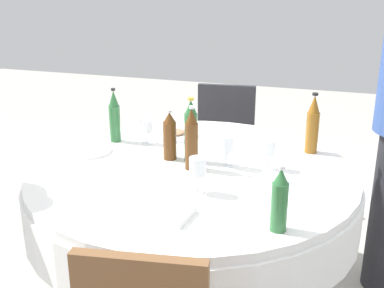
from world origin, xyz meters
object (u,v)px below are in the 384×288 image
Objects in this scene: bottle_amber_near at (313,125)px; chair_right at (228,129)px; wine_glass_east at (268,149)px; wine_glass_right at (147,127)px; bottle_green_rear at (280,201)px; wine_glass_near at (227,145)px; bottle_brown_west at (170,136)px; bottle_green_mid at (115,117)px; wine_glass_rear at (198,168)px; bottle_brown_front at (191,140)px; bottle_green_east at (191,132)px; dining_table at (192,196)px; plate_north at (90,151)px; plate_outer at (177,135)px.

chair_right is (-0.92, -0.65, -0.37)m from bottle_amber_near.
wine_glass_east is 1.05× the size of wine_glass_right.
bottle_green_rear reaches higher than wine_glass_right.
chair_right is (-1.24, -0.29, -0.33)m from wine_glass_near.
bottle_brown_west is 0.85× the size of bottle_green_mid.
wine_glass_near is 0.98× the size of wine_glass_rear.
bottle_brown_front is 0.95× the size of bottle_green_east.
wine_glass_right is (-0.26, -0.33, -0.05)m from bottle_brown_front.
bottle_brown_front is at bearing -2.97° from dining_table.
wine_glass_east is at bearing 80.42° from bottle_green_mid.
wine_glass_right is at bearing -128.25° from bottle_brown_front.
chair_right is at bearing -158.41° from wine_glass_east.
chair_right is at bearing 161.24° from plate_north.
wine_glass_rear is (0.33, 0.24, -0.01)m from bottle_brown_west.
bottle_green_east is 2.04× the size of wine_glass_rear.
wine_glass_rear is at bearing 40.83° from wine_glass_right.
bottle_green_rear is (0.85, -0.04, -0.03)m from bottle_amber_near.
wine_glass_rear is (0.31, -0.05, -0.00)m from wine_glass_near.
wine_glass_rear is 0.67× the size of plate_outer.
bottle_brown_west is at bearing 95.02° from plate_north.
wine_glass_right is at bearing -127.49° from dining_table.
wine_glass_near is 0.32m from wine_glass_rear.
dining_table is 5.03× the size of bottle_amber_near.
plate_outer reaches higher than plate_north.
bottle_green_mid reaches higher than wine_glass_right.
bottle_brown_west is 0.82× the size of bottle_brown_front.
bottle_green_east reaches higher than chair_right.
bottle_green_rear reaches higher than wine_glass_near.
bottle_brown_front is (0.25, 0.51, 0.01)m from bottle_green_mid.
bottle_amber_near is at bearing 147.00° from wine_glass_rear.
plate_north is at bearing -95.39° from bottle_brown_front.
bottle_green_mid is at bearing -116.12° from bottle_brown_front.
bottle_green_east reaches higher than wine_glass_right.
bottle_brown_front is 1.97× the size of wine_glass_near.
wine_glass_right reaches higher than plate_north.
bottle_amber_near is at bearing 87.70° from plate_outer.
dining_table is at bearing 20.97° from bottle_green_east.
bottle_green_rear is 1.89× the size of wine_glass_right.
dining_table is at bearing 177.03° from bottle_brown_front.
plate_north is (0.05, -0.90, -0.09)m from wine_glass_east.
wine_glass_east is at bearing 93.44° from plate_north.
bottle_green_rear is 1.07× the size of plate_outer.
bottle_brown_front is 0.58m from plate_north.
plate_outer is at bearing -119.29° from wine_glass_east.
plate_outer is at bearing -101.39° from chair_right.
bottle_green_rear is 0.42m from wine_glass_rear.
bottle_green_rear is 1.62× the size of wine_glass_near.
bottle_brown_west is 0.44m from plate_north.
wine_glass_rear reaches higher than chair_right.
wine_glass_near reaches higher than wine_glass_east.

